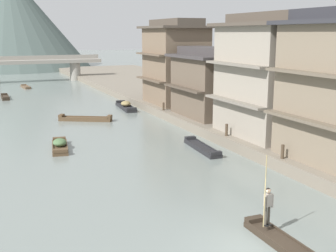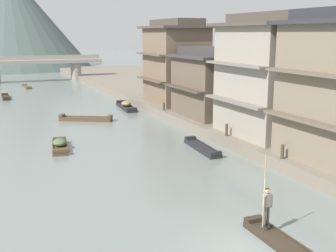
% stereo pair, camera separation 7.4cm
% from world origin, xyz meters
% --- Properties ---
extents(ground_plane, '(400.00, 400.00, 0.00)m').
position_xyz_m(ground_plane, '(0.00, 0.00, 0.00)').
color(ground_plane, gray).
extents(riverbank_right, '(18.00, 110.00, 0.77)m').
position_xyz_m(riverbank_right, '(15.87, 30.00, 0.39)').
color(riverbank_right, slate).
rests_on(riverbank_right, ground).
extents(boat_foreground_poled, '(0.99, 4.89, 0.41)m').
position_xyz_m(boat_foreground_poled, '(1.31, -0.61, 0.14)').
color(boat_foreground_poled, '#33281E').
rests_on(boat_foreground_poled, ground).
extents(boatman_person, '(0.56, 0.30, 3.04)m').
position_xyz_m(boatman_person, '(1.31, 0.78, 1.42)').
color(boatman_person, black).
rests_on(boatman_person, boat_foreground_poled).
extents(boat_moored_nearest, '(4.78, 3.26, 0.57)m').
position_xyz_m(boat_moored_nearest, '(-0.06, 27.21, 0.18)').
color(boat_moored_nearest, brown).
rests_on(boat_moored_nearest, ground).
extents(boat_moored_second, '(1.62, 5.72, 0.84)m').
position_xyz_m(boat_moored_second, '(5.55, 32.13, 0.28)').
color(boat_moored_second, '#232326').
rests_on(boat_moored_second, ground).
extents(boat_moored_third, '(1.21, 4.04, 0.36)m').
position_xyz_m(boat_moored_third, '(-2.54, 55.93, 0.12)').
color(boat_moored_third, brown).
rests_on(boat_moored_third, ground).
extents(boat_moored_far, '(0.90, 4.00, 0.45)m').
position_xyz_m(boat_moored_far, '(-6.10, 45.42, 0.15)').
color(boat_moored_far, '#33281E').
rests_on(boat_moored_far, ground).
extents(boat_midriver_drifting, '(1.26, 4.89, 0.47)m').
position_xyz_m(boat_midriver_drifting, '(5.11, 13.53, 0.15)').
color(boat_midriver_drifting, '#232326').
rests_on(boat_midriver_drifting, ground).
extents(boat_midriver_upstream, '(1.62, 4.01, 0.76)m').
position_xyz_m(boat_midriver_upstream, '(-4.07, 17.75, 0.28)').
color(boat_midriver_upstream, brown).
rests_on(boat_midriver_upstream, ground).
extents(house_waterfront_second, '(7.02, 7.83, 8.74)m').
position_xyz_m(house_waterfront_second, '(10.59, 13.16, 5.07)').
color(house_waterfront_second, gray).
rests_on(house_waterfront_second, riverbank_right).
extents(house_waterfront_tall, '(5.35, 7.69, 6.14)m').
position_xyz_m(house_waterfront_tall, '(9.76, 21.39, 3.77)').
color(house_waterfront_tall, brown).
rests_on(house_waterfront_tall, riverbank_right).
extents(house_waterfront_narrow, '(6.20, 7.46, 8.74)m').
position_xyz_m(house_waterfront_narrow, '(10.18, 29.25, 5.07)').
color(house_waterfront_narrow, '#75604C').
rests_on(house_waterfront_narrow, riverbank_right).
extents(mooring_post_dock_near, '(0.20, 0.20, 0.86)m').
position_xyz_m(mooring_post_dock_near, '(7.22, 7.37, 1.20)').
color(mooring_post_dock_near, '#473828').
rests_on(mooring_post_dock_near, riverbank_right).
extents(mooring_post_dock_mid, '(0.20, 0.20, 0.88)m').
position_xyz_m(mooring_post_dock_mid, '(7.22, 13.76, 1.21)').
color(mooring_post_dock_mid, '#473828').
rests_on(mooring_post_dock_mid, riverbank_right).
extents(mooring_post_dock_far, '(0.20, 0.20, 0.75)m').
position_xyz_m(mooring_post_dock_far, '(7.22, 25.50, 1.15)').
color(mooring_post_dock_far, '#473828').
rests_on(mooring_post_dock_far, riverbank_right).
extents(stone_bridge, '(22.22, 2.40, 4.36)m').
position_xyz_m(stone_bridge, '(0.00, 64.05, 2.77)').
color(stone_bridge, gray).
rests_on(stone_bridge, ground).
extents(hill_far_west, '(36.90, 36.90, 22.58)m').
position_xyz_m(hill_far_west, '(-1.26, 97.80, 11.29)').
color(hill_far_west, '#4C5B56').
rests_on(hill_far_west, ground).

